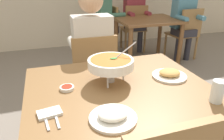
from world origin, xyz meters
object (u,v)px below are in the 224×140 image
(dining_table_main, at_px, (119,100))
(chair_bg_middle, at_px, (107,28))
(patron_bg_left, at_px, (184,17))
(appetizer_plate, at_px, (169,74))
(chair_diner_main, at_px, (93,72))
(dining_table_far, at_px, (148,27))
(chair_bg_left, at_px, (186,31))
(chair_bg_right, at_px, (134,26))
(curry_bowl, at_px, (111,64))
(rice_plate, at_px, (113,116))
(diner_main, at_px, (92,49))
(sauce_dish, at_px, (67,88))
(drink_glass, at_px, (217,93))
(patron_bg_right, at_px, (135,13))
(patron_bg_middle, at_px, (106,15))

(dining_table_main, distance_m, chair_bg_middle, 2.67)
(patron_bg_left, bearing_deg, appetizer_plate, -127.22)
(chair_diner_main, bearing_deg, dining_table_far, 46.24)
(chair_bg_left, relative_size, chair_bg_right, 1.00)
(curry_bowl, relative_size, rice_plate, 1.39)
(diner_main, relative_size, chair_bg_left, 1.46)
(sauce_dish, height_order, drink_glass, drink_glass)
(sauce_dish, height_order, chair_bg_right, chair_bg_right)
(chair_bg_middle, xyz_separation_m, chair_bg_right, (0.55, 0.02, 0.00))
(dining_table_far, bearing_deg, patron_bg_right, 89.46)
(chair_bg_left, distance_m, chair_bg_middle, 1.39)
(drink_glass, distance_m, dining_table_far, 2.51)
(appetizer_plate, xyz_separation_m, chair_bg_middle, (0.30, 2.56, -0.25))
(dining_table_far, distance_m, chair_bg_right, 0.57)
(patron_bg_middle, bearing_deg, chair_diner_main, -109.97)
(dining_table_main, relative_size, patron_bg_middle, 0.89)
(chair_bg_left, bearing_deg, patron_bg_middle, 154.02)
(drink_glass, bearing_deg, dining_table_main, 143.54)
(curry_bowl, bearing_deg, patron_bg_left, 44.95)
(curry_bowl, height_order, dining_table_far, curry_bowl)
(dining_table_far, height_order, chair_bg_middle, chair_bg_middle)
(sauce_dish, bearing_deg, dining_table_far, 52.03)
(rice_plate, bearing_deg, sauce_dish, 115.69)
(dining_table_far, height_order, patron_bg_left, patron_bg_left)
(chair_bg_right, height_order, patron_bg_right, patron_bg_right)
(diner_main, xyz_separation_m, patron_bg_right, (1.23, 1.82, 0.00))
(dining_table_far, bearing_deg, chair_bg_left, -8.73)
(diner_main, distance_m, chair_bg_middle, 1.92)
(drink_glass, xyz_separation_m, patron_bg_right, (0.77, 2.96, -0.06))
(chair_bg_right, bearing_deg, diner_main, -124.32)
(diner_main, bearing_deg, patron_bg_middle, 69.68)
(dining_table_main, relative_size, sauce_dish, 12.93)
(chair_bg_middle, bearing_deg, drink_glass, -94.27)
(drink_glass, distance_m, patron_bg_left, 2.70)
(drink_glass, bearing_deg, curry_bowl, 139.44)
(chair_diner_main, bearing_deg, sauce_dish, -114.69)
(drink_glass, relative_size, chair_bg_middle, 0.14)
(rice_plate, distance_m, chair_bg_left, 3.07)
(rice_plate, relative_size, appetizer_plate, 1.00)
(diner_main, relative_size, patron_bg_middle, 1.00)
(diner_main, height_order, patron_bg_left, same)
(appetizer_plate, distance_m, patron_bg_middle, 2.55)
(dining_table_far, relative_size, chair_bg_right, 1.11)
(curry_bowl, relative_size, chair_bg_left, 0.37)
(rice_plate, bearing_deg, chair_bg_middle, 74.18)
(drink_glass, height_order, dining_table_far, drink_glass)
(appetizer_plate, bearing_deg, chair_diner_main, 117.22)
(rice_plate, height_order, chair_bg_right, chair_bg_right)
(curry_bowl, height_order, appetizer_plate, curry_bowl)
(appetizer_plate, xyz_separation_m, patron_bg_right, (0.85, 2.60, -0.02))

